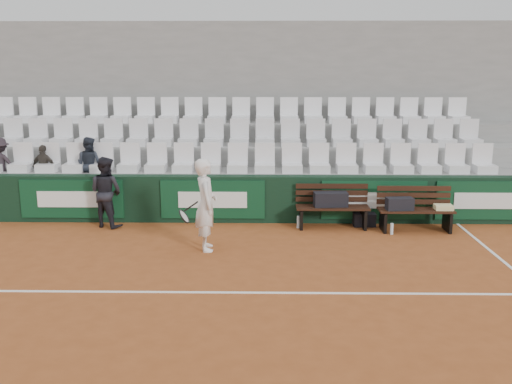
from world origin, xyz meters
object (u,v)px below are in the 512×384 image
sports_bag_ground (364,219)px  water_bottle_far (392,229)px  sports_bag_left (331,199)px  ball_kid (106,192)px  bench_right (415,220)px  water_bottle_near (298,222)px  spectator_b (43,148)px  tennis_player (206,205)px  bench_left (332,217)px  spectator_c (88,144)px  sports_bag_right (400,204)px

sports_bag_ground → water_bottle_far: size_ratio=2.00×
sports_bag_left → ball_kid: 4.65m
bench_right → water_bottle_near: bearing=176.0°
bench_right → spectator_b: (-7.96, 1.17, 1.29)m
sports_bag_ground → water_bottle_near: size_ratio=1.75×
sports_bag_ground → tennis_player: tennis_player is taller
bench_left → ball_kid: (-4.69, 0.02, 0.51)m
bench_left → water_bottle_far: 1.23m
water_bottle_far → spectator_b: 7.70m
bench_right → sports_bag_ground: bench_right is taller
bench_left → tennis_player: size_ratio=0.89×
ball_kid → spectator_c: 1.42m
sports_bag_ground → ball_kid: ball_kid is taller
spectator_b → spectator_c: 1.01m
ball_kid → spectator_b: (-1.62, 0.94, 0.78)m
sports_bag_right → spectator_b: size_ratio=0.52×
sports_bag_left → spectator_b: (-6.26, 0.93, 0.92)m
bench_right → sports_bag_left: bearing=172.1°
bench_left → water_bottle_far: bench_left is taller
bench_right → spectator_c: size_ratio=1.24×
water_bottle_far → ball_kid: 5.87m
sports_bag_right → tennis_player: 3.98m
water_bottle_far → ball_kid: ball_kid is taller
spectator_c → tennis_player: bearing=156.2°
tennis_player → spectator_c: spectator_c is taller
water_bottle_near → bench_left: bearing=3.3°
sports_bag_left → ball_kid: bearing=-179.9°
bench_right → tennis_player: 4.36m
sports_bag_left → ball_kid: (-4.64, -0.01, 0.14)m
bench_left → spectator_b: (-6.30, 0.97, 1.29)m
ball_kid → spectator_b: bearing=-5.3°
water_bottle_far → spectator_b: bearing=169.1°
ball_kid → sports_bag_left: bearing=-155.0°
spectator_b → spectator_c: bearing=-167.6°
bench_right → ball_kid: size_ratio=1.02×
sports_bag_ground → spectator_c: size_ratio=0.37×
sports_bag_right → spectator_c: size_ratio=0.44×
sports_bag_left → ball_kid: size_ratio=0.47×
bench_right → water_bottle_near: 2.37m
sports_bag_left → sports_bag_right: bearing=-11.6°
sports_bag_right → spectator_b: (-7.62, 1.21, 0.94)m
spectator_b → spectator_c: size_ratio=0.85×
sports_bag_right → water_bottle_near: bearing=174.1°
bench_right → water_bottle_near: size_ratio=5.79×
bench_right → sports_bag_right: size_ratio=2.82×
water_bottle_near → spectator_b: bearing=169.8°
bench_left → bench_right: (1.66, -0.21, 0.00)m
sports_bag_left → tennis_player: bearing=-147.9°
sports_bag_right → water_bottle_near: (-2.01, 0.21, -0.44)m
spectator_b → bench_right: bearing=-176.0°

